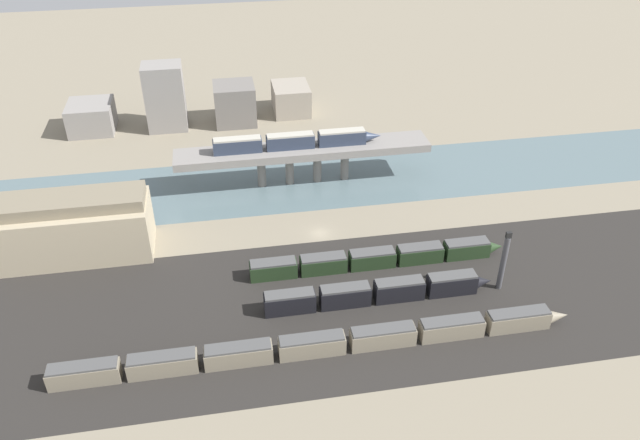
# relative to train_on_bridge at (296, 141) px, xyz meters

# --- Properties ---
(ground_plane) EXTENTS (400.00, 400.00, 0.00)m
(ground_plane) POSITION_rel_train_on_bridge_xyz_m (1.61, -22.95, -11.31)
(ground_plane) COLOR gray
(railbed_yard) EXTENTS (280.00, 42.00, 0.01)m
(railbed_yard) POSITION_rel_train_on_bridge_xyz_m (1.61, -46.95, -11.31)
(railbed_yard) COLOR #282623
(railbed_yard) RESTS_ON ground
(river_water) EXTENTS (320.00, 27.35, 0.01)m
(river_water) POSITION_rel_train_on_bridge_xyz_m (1.61, -0.00, -11.31)
(river_water) COLOR slate
(river_water) RESTS_ON ground
(bridge) EXTENTS (61.24, 8.60, 9.56)m
(bridge) POSITION_rel_train_on_bridge_xyz_m (1.61, 0.00, -3.23)
(bridge) COLOR gray
(bridge) RESTS_ON ground
(train_on_bridge) EXTENTS (40.31, 2.89, 3.59)m
(train_on_bridge) POSITION_rel_train_on_bridge_xyz_m (0.00, 0.00, 0.00)
(train_on_bridge) COLOR #2D384C
(train_on_bridge) RESTS_ON bridge
(train_yard_near) EXTENTS (88.66, 2.91, 3.70)m
(train_yard_near) POSITION_rel_train_on_bridge_xyz_m (-4.41, -57.96, -9.50)
(train_yard_near) COLOR gray
(train_yard_near) RESTS_ON ground
(train_yard_mid) EXTENTS (43.43, 3.00, 4.14)m
(train_yard_mid) POSITION_rel_train_on_bridge_xyz_m (8.46, -46.66, -9.28)
(train_yard_mid) COLOR black
(train_yard_mid) RESTS_ON ground
(train_yard_far) EXTENTS (52.11, 3.20, 3.61)m
(train_yard_far) POSITION_rel_train_on_bridge_xyz_m (11.25, -36.08, -9.54)
(train_yard_far) COLOR #23381E
(train_yard_far) RESTS_ON ground
(warehouse_building) EXTENTS (29.81, 12.57, 13.52)m
(warehouse_building) POSITION_rel_train_on_bridge_xyz_m (-48.33, -21.37, -4.88)
(warehouse_building) COLOR tan
(warehouse_building) RESTS_ON ground
(signal_tower) EXTENTS (1.08, 1.08, 12.88)m
(signal_tower) POSITION_rel_train_on_bridge_xyz_m (32.33, -46.96, -5.10)
(signal_tower) COLOR #4C4C51
(signal_tower) RESTS_ON ground
(city_block_far_left) EXTENTS (12.32, 12.90, 8.06)m
(city_block_far_left) POSITION_rel_train_on_bridge_xyz_m (-53.33, 40.10, -7.28)
(city_block_far_left) COLOR gray
(city_block_far_left) RESTS_ON ground
(city_block_left) EXTENTS (10.86, 8.73, 18.80)m
(city_block_left) POSITION_rel_train_on_bridge_xyz_m (-32.01, 37.96, -1.91)
(city_block_left) COLOR gray
(city_block_left) RESTS_ON ground
(city_block_center) EXTENTS (11.64, 11.28, 11.56)m
(city_block_center) POSITION_rel_train_on_bridge_xyz_m (-12.66, 38.51, -5.53)
(city_block_center) COLOR slate
(city_block_center) RESTS_ON ground
(city_block_right) EXTENTS (10.66, 13.10, 8.36)m
(city_block_right) POSITION_rel_train_on_bridge_xyz_m (4.35, 43.22, -7.13)
(city_block_right) COLOR gray
(city_block_right) RESTS_ON ground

